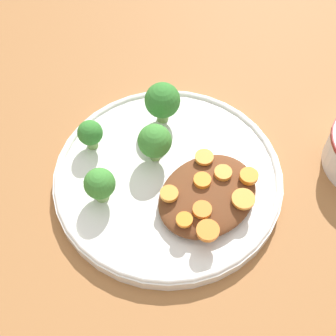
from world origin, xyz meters
The scene contains 16 objects.
ground_plane centered at (0.00, 0.00, 0.00)m, with size 4.00×4.00×0.00m, color #9E6638.
plate centered at (0.00, 0.00, 0.01)m, with size 0.29×0.29×0.02m.
stew_mound centered at (-0.01, 0.06, 0.03)m, with size 0.13×0.10×0.02m, color brown.
broccoli_floret_0 centered at (-0.06, -0.07, 0.05)m, with size 0.05×0.05×0.06m.
broccoli_floret_1 centered at (0.08, -0.03, 0.05)m, with size 0.04×0.04×0.05m.
broccoli_floret_2 centered at (-0.01, -0.03, 0.05)m, with size 0.04×0.04×0.06m.
broccoli_floret_3 centered at (0.04, -0.10, 0.04)m, with size 0.03×0.03×0.04m.
carrot_slice_0 centered at (0.02, 0.07, 0.04)m, with size 0.02×0.02×0.01m, color orange.
carrot_slice_1 centered at (-0.04, 0.06, 0.04)m, with size 0.02×0.02×0.01m, color orange.
carrot_slice_2 centered at (-0.03, 0.10, 0.04)m, with size 0.03×0.03×0.00m, color orange.
carrot_slice_3 centered at (-0.01, 0.05, 0.04)m, with size 0.02×0.02×0.01m, color orange.
carrot_slice_4 centered at (-0.06, 0.08, 0.04)m, with size 0.02×0.02×0.01m, color orange.
carrot_slice_5 centered at (-0.04, 0.02, 0.04)m, with size 0.02×0.02×0.00m, color orange.
carrot_slice_6 centered at (0.03, 0.10, 0.04)m, with size 0.03×0.03×0.01m, color orange.
carrot_slice_7 centered at (0.04, 0.07, 0.04)m, with size 0.02×0.02×0.00m, color orange.
carrot_slice_8 centered at (0.03, 0.03, 0.04)m, with size 0.02×0.02×0.01m, color orange.
Camera 1 is at (0.23, 0.23, 0.51)m, focal length 50.00 mm.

